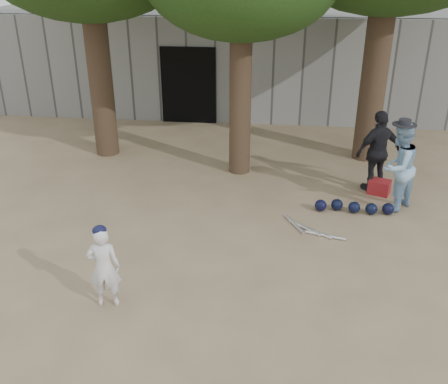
# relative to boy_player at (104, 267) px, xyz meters

# --- Properties ---
(ground) EXTENTS (70.00, 70.00, 0.00)m
(ground) POSITION_rel_boy_player_xyz_m (0.85, 0.91, -0.62)
(ground) COLOR #937C5E
(ground) RESTS_ON ground
(boy_player) EXTENTS (0.50, 0.38, 1.23)m
(boy_player) POSITION_rel_boy_player_xyz_m (0.00, 0.00, 0.00)
(boy_player) COLOR silver
(boy_player) RESTS_ON ground
(spectator_blue) EXTENTS (1.06, 1.07, 1.74)m
(spectator_blue) POSITION_rel_boy_player_xyz_m (4.60, 3.55, 0.25)
(spectator_blue) COLOR #8DB8DA
(spectator_blue) RESTS_ON ground
(spectator_dark) EXTENTS (1.09, 0.82, 1.73)m
(spectator_dark) POSITION_rel_boy_player_xyz_m (4.37, 4.38, 0.25)
(spectator_dark) COLOR black
(spectator_dark) RESTS_ON ground
(red_bag) EXTENTS (0.51, 0.46, 0.30)m
(red_bag) POSITION_rel_boy_player_xyz_m (4.46, 4.20, -0.47)
(red_bag) COLOR maroon
(red_bag) RESTS_ON ground
(back_building) EXTENTS (16.00, 5.24, 3.00)m
(back_building) POSITION_rel_boy_player_xyz_m (0.85, 11.24, 0.88)
(back_building) COLOR gray
(back_building) RESTS_ON ground
(helmet_row) EXTENTS (1.51, 0.34, 0.23)m
(helmet_row) POSITION_rel_boy_player_xyz_m (3.83, 3.27, -0.50)
(helmet_row) COLOR black
(helmet_row) RESTS_ON ground
(bat_pile) EXTENTS (1.08, 0.82, 0.06)m
(bat_pile) POSITION_rel_boy_player_xyz_m (2.96, 2.43, -0.59)
(bat_pile) COLOR silver
(bat_pile) RESTS_ON ground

